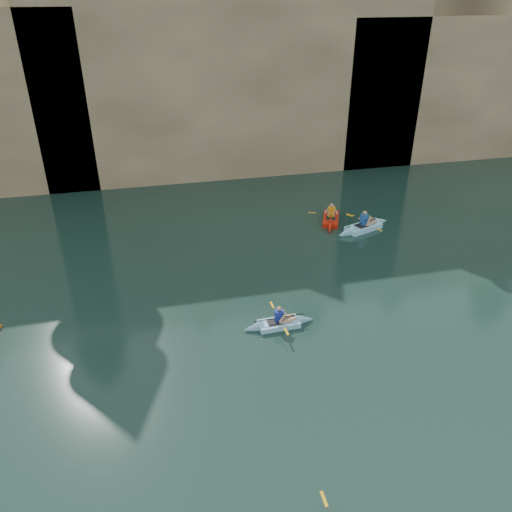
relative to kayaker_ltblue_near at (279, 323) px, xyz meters
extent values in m
plane|color=black|center=(0.05, -5.42, -0.13)|extent=(160.00, 160.00, 0.00)
cube|color=tan|center=(0.05, 24.58, 5.87)|extent=(70.00, 16.00, 12.00)
cube|color=tan|center=(2.05, 17.18, 5.57)|extent=(24.00, 2.40, 11.40)
cube|color=black|center=(-3.95, 16.53, 1.47)|extent=(3.50, 1.00, 3.20)
cube|color=black|center=(10.05, 16.53, 2.12)|extent=(5.00, 1.00, 4.50)
cube|color=gold|center=(-0.96, -7.40, 0.33)|extent=(0.09, 0.42, 0.02)
cube|color=#96D3FB|center=(0.00, 0.00, -0.01)|extent=(2.12, 0.75, 0.24)
cone|color=#96D3FB|center=(0.99, 0.03, -0.01)|extent=(0.76, 0.67, 0.65)
cone|color=#96D3FB|center=(-0.98, -0.03, -0.01)|extent=(0.76, 0.67, 0.65)
cube|color=black|center=(-0.15, -0.01, 0.07)|extent=(0.56, 0.42, 0.04)
cube|color=navy|center=(0.00, 0.00, 0.33)|extent=(0.30, 0.20, 0.43)
sphere|color=tan|center=(0.00, 0.00, 0.64)|extent=(0.18, 0.18, 0.18)
cylinder|color=black|center=(0.00, 0.00, 0.24)|extent=(1.92, 0.10, 0.04)
cube|color=gold|center=(-0.03, 0.86, 0.24)|extent=(0.09, 0.42, 0.02)
cube|color=gold|center=(0.03, -0.86, 0.24)|extent=(0.09, 0.42, 0.02)
cube|color=red|center=(5.23, 8.38, 0.01)|extent=(1.75, 2.73, 0.28)
cone|color=red|center=(5.71, 9.52, 0.01)|extent=(1.06, 1.15, 0.76)
cone|color=red|center=(4.75, 7.24, 0.01)|extent=(1.06, 1.15, 0.76)
cube|color=black|center=(5.17, 8.24, 0.11)|extent=(0.65, 0.69, 0.04)
cube|color=orange|center=(5.23, 8.38, 0.41)|extent=(0.34, 0.40, 0.51)
sphere|color=tan|center=(5.23, 8.38, 0.77)|extent=(0.21, 0.21, 0.21)
cylinder|color=black|center=(5.23, 8.38, 0.28)|extent=(0.90, 2.08, 0.04)
cube|color=gold|center=(4.29, 8.77, 0.28)|extent=(0.42, 0.24, 0.02)
cube|color=gold|center=(6.17, 7.98, 0.28)|extent=(0.42, 0.24, 0.02)
cube|color=#96DBFB|center=(6.49, 6.99, 0.01)|extent=(2.78, 1.68, 0.29)
cone|color=#96DBFB|center=(7.66, 7.41, 0.01)|extent=(1.15, 1.06, 0.79)
cone|color=#96DBFB|center=(5.31, 6.56, 0.01)|extent=(1.15, 1.06, 0.79)
cube|color=black|center=(6.35, 6.94, 0.13)|extent=(0.69, 0.65, 0.04)
cube|color=#1B4D99|center=(6.49, 6.99, 0.44)|extent=(0.42, 0.34, 0.53)
sphere|color=tan|center=(6.49, 6.99, 0.82)|extent=(0.22, 0.22, 0.22)
cylinder|color=black|center=(6.49, 6.99, 0.30)|extent=(2.21, 0.83, 0.04)
cube|color=gold|center=(6.12, 7.99, 0.30)|extent=(0.22, 0.42, 0.02)
cube|color=gold|center=(6.85, 5.98, 0.30)|extent=(0.22, 0.42, 0.02)
camera|label=1|loc=(-4.28, -14.43, 11.04)|focal=35.00mm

